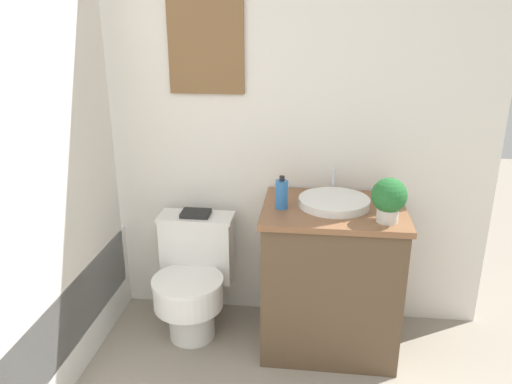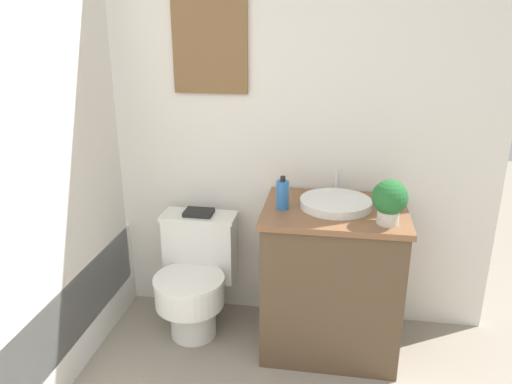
% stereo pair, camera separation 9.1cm
% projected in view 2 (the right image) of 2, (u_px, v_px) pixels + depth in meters
% --- Properties ---
extents(wall_back, '(3.17, 0.07, 2.50)m').
position_uv_depth(wall_back, '(206.00, 101.00, 2.72)').
color(wall_back, white).
rests_on(wall_back, ground_plane).
extents(shower_area, '(0.60, 1.46, 1.98)m').
position_uv_depth(shower_area, '(22.00, 314.00, 2.46)').
color(shower_area, white).
rests_on(shower_area, ground_plane).
extents(toilet, '(0.42, 0.52, 0.65)m').
position_uv_depth(toilet, '(195.00, 277.00, 2.77)').
color(toilet, white).
rests_on(toilet, ground_plane).
extents(vanity, '(0.71, 0.55, 0.79)m').
position_uv_depth(vanity, '(331.00, 278.00, 2.61)').
color(vanity, brown).
rests_on(vanity, ground_plane).
extents(sink, '(0.36, 0.39, 0.13)m').
position_uv_depth(sink, '(336.00, 203.00, 2.49)').
color(sink, white).
rests_on(sink, vanity).
extents(soap_bottle, '(0.06, 0.06, 0.17)m').
position_uv_depth(soap_bottle, '(283.00, 194.00, 2.45)').
color(soap_bottle, '#2D6BB2').
rests_on(soap_bottle, vanity).
extents(potted_plant, '(0.16, 0.16, 0.21)m').
position_uv_depth(potted_plant, '(390.00, 200.00, 2.25)').
color(potted_plant, beige).
rests_on(potted_plant, vanity).
extents(book_on_tank, '(0.16, 0.12, 0.02)m').
position_uv_depth(book_on_tank, '(199.00, 212.00, 2.77)').
color(book_on_tank, black).
rests_on(book_on_tank, toilet).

